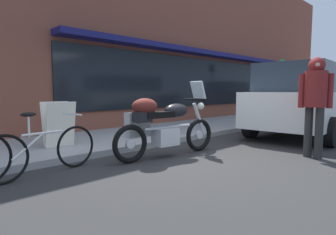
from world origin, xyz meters
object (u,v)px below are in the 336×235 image
Objects in this scene: pedestrian_walking at (315,95)px; sandwich_board_sign at (59,124)px; touring_motorcycle at (161,124)px; parked_bicycle at (43,150)px; parked_minivan at (307,99)px; parking_sign_pole at (281,83)px.

pedestrian_walking is 2.05× the size of sandwich_board_sign.
pedestrian_walking reaches higher than touring_motorcycle.
pedestrian_walking is (1.95, -1.95, 0.53)m from touring_motorcycle.
pedestrian_walking is at bearing -30.76° from parked_bicycle.
pedestrian_walking is at bearing -45.03° from touring_motorcycle.
pedestrian_walking is 4.82m from sandwich_board_sign.
parked_bicycle is 6.80m from parked_minivan.
touring_motorcycle is 8.46m from parking_sign_pole.
parked_bicycle is 10.37m from parking_sign_pole.
parked_minivan is 5.63× the size of sandwich_board_sign.
parked_bicycle is (-1.96, 0.38, -0.24)m from touring_motorcycle.
pedestrian_walking is at bearing -158.06° from parked_minivan.
sandwich_board_sign is (-3.13, 3.62, -0.58)m from pedestrian_walking.
parked_minivan is 2.03× the size of parking_sign_pole.
parking_sign_pole reaches higher than parked_bicycle.
sandwich_board_sign is at bearing 58.82° from parked_bicycle.
parking_sign_pole is at bearing -1.10° from sandwich_board_sign.
parking_sign_pole reaches higher than parked_minivan.
parked_bicycle is 0.71× the size of parking_sign_pole.
sandwich_board_sign is at bearing 130.88° from pedestrian_walking.
pedestrian_walking reaches higher than parked_bicycle.
parked_minivan is (6.66, -1.22, 0.62)m from parked_bicycle.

